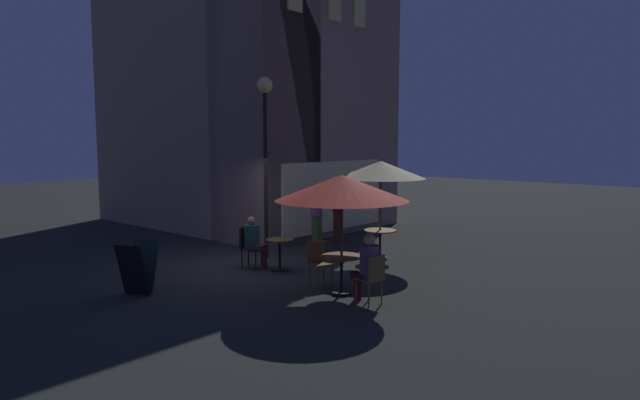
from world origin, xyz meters
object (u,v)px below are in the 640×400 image
object	(u,v)px
patron_standing_3	(317,220)
cafe_table_0	(380,237)
patron_seated_0	(367,264)
patron_seated_1	(254,239)
cafe_chair_2	(248,243)
patio_umbrella_1	(342,188)
cafe_chair_0	(319,259)
cafe_table_2	(280,249)
street_lamp_near_corner	(265,122)
menu_sandwich_board	(138,268)
patio_umbrella_0	(381,170)
patron_standing_2	(338,213)
cafe_chair_1	(373,275)
cafe_table_1	(341,265)

from	to	relation	value
patron_standing_3	cafe_table_0	bearing A→B (deg)	-73.19
patron_seated_0	patron_seated_1	distance (m)	3.62
cafe_table_0	cafe_chair_2	bearing A→B (deg)	146.96
patio_umbrella_1	cafe_chair_0	xyz separation A→B (m)	(0.25, 0.80, -1.52)
patron_standing_3	cafe_table_2	bearing A→B (deg)	-159.93
street_lamp_near_corner	menu_sandwich_board	distance (m)	4.90
cafe_table_0	patio_umbrella_0	size ratio (longest dim) A/B	0.32
patio_umbrella_0	patron_seated_1	bearing A→B (deg)	148.50
cafe_chair_0	patron_seated_0	bearing A→B (deg)	3.40
cafe_table_0	patio_umbrella_0	world-z (taller)	patio_umbrella_0
cafe_chair_0	patron_seated_1	world-z (taller)	patron_seated_1
patio_umbrella_1	patron_standing_2	size ratio (longest dim) A/B	1.49
cafe_table_0	patio_umbrella_0	xyz separation A→B (m)	(0.00, 0.00, 1.66)
patron_seated_1	patron_standing_3	distance (m)	2.26
cafe_chair_2	patio_umbrella_1	bearing A→B (deg)	-28.39
patron_seated_1	patron_standing_2	xyz separation A→B (m)	(3.60, 0.44, 0.19)
cafe_chair_1	patron_standing_3	xyz separation A→B (m)	(2.77, 3.77, 0.33)
cafe_chair_0	patron_standing_3	bearing A→B (deg)	149.56
menu_sandwich_board	patio_umbrella_1	size ratio (longest dim) A/B	0.40
cafe_table_1	patron_seated_0	size ratio (longest dim) A/B	0.61
cafe_chair_0	patron_seated_0	world-z (taller)	patron_seated_0
cafe_chair_1	patio_umbrella_1	bearing A→B (deg)	0.00
patron_seated_1	patron_seated_0	bearing A→B (deg)	-30.33
patron_seated_0	patron_standing_3	size ratio (longest dim) A/B	0.75
cafe_table_2	patron_seated_0	distance (m)	3.09
menu_sandwich_board	cafe_chair_0	distance (m)	3.53
cafe_table_2	patron_standing_2	size ratio (longest dim) A/B	0.42
cafe_chair_1	patron_standing_3	bearing A→B (deg)	-26.22
cafe_table_2	cafe_chair_1	world-z (taller)	cafe_chair_1
cafe_chair_0	patio_umbrella_0	bearing A→B (deg)	116.28
menu_sandwich_board	patron_standing_2	bearing A→B (deg)	-21.70
cafe_chair_0	patron_seated_0	size ratio (longest dim) A/B	0.68
street_lamp_near_corner	patio_umbrella_0	xyz separation A→B (m)	(1.68, -2.30, -1.17)
street_lamp_near_corner	patron_standing_2	bearing A→B (deg)	-4.61
cafe_table_1	patio_umbrella_1	distance (m)	1.48
cafe_table_1	cafe_chair_2	world-z (taller)	cafe_chair_2
patio_umbrella_1	patron_seated_0	world-z (taller)	patio_umbrella_1
cafe_table_0	cafe_chair_1	bearing A→B (deg)	-147.17
patio_umbrella_0	patron_seated_1	distance (m)	3.51
cafe_chair_2	cafe_chair_0	bearing A→B (deg)	-24.07
patio_umbrella_0	patio_umbrella_1	xyz separation A→B (m)	(-3.06, -1.24, -0.16)
street_lamp_near_corner	patron_seated_1	bearing A→B (deg)	-147.21
cafe_table_2	cafe_chair_2	size ratio (longest dim) A/B	0.74
patron_seated_0	patron_standing_3	bearing A→B (deg)	-26.98
cafe_table_1	patio_umbrella_0	xyz separation A→B (m)	(3.06, 1.24, 1.64)
cafe_chair_1	cafe_chair_2	distance (m)	3.89
patron_standing_3	cafe_table_1	bearing A→B (deg)	-129.51
cafe_table_2	patio_umbrella_0	world-z (taller)	patio_umbrella_0
cafe_chair_0	cafe_chair_2	xyz separation A→B (m)	(0.06, 2.22, 0.04)
patron_standing_3	cafe_chair_1	bearing A→B (deg)	-124.06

